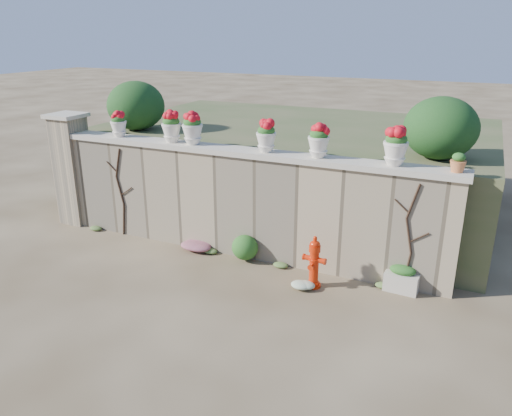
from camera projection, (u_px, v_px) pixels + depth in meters
The scene contains 21 objects.
ground at pixel (193, 293), 8.41m from camera, with size 80.00×80.00×0.00m, color #4C3A26.
stone_wall at pixel (239, 205), 9.62m from camera, with size 8.00×0.40×2.00m, color #9E8969.
wall_cap at pixel (238, 152), 9.26m from camera, with size 8.10×0.52×0.10m, color beige.
gate_pillar at pixel (73, 169), 11.15m from camera, with size 0.72×0.72×2.48m.
raised_fill at pixel (296, 166), 12.36m from camera, with size 9.00×6.00×2.00m, color #384C23.
back_shrub_left at pixel (136, 106), 11.37m from camera, with size 1.30×1.30×1.10m, color #143814.
back_shrub_right at pixel (441, 128), 8.79m from camera, with size 1.30×1.30×1.10m, color #143814.
vine_left at pixel (121, 191), 10.47m from camera, with size 0.60×0.04×1.91m.
vine_right at pixel (409, 237), 8.17m from camera, with size 0.60×0.04×1.91m.
fire_hydrant at pixel (314, 262), 8.47m from camera, with size 0.40×0.29×0.93m.
planter_box at pixel (402, 279), 8.42m from camera, with size 0.58×0.36×0.47m.
green_shrub at pixel (240, 246), 9.47m from camera, with size 0.66×0.60×0.63m, color #1E5119.
magenta_clump at pixel (202, 246), 9.94m from camera, with size 0.90×0.60×0.24m, color #CC287F.
white_flowers at pixel (306, 286), 8.46m from camera, with size 0.51×0.41×0.18m, color white.
urn_pot_0 at pixel (119, 124), 10.23m from camera, with size 0.33×0.33×0.52m.
urn_pot_1 at pixel (171, 127), 9.71m from camera, with size 0.38×0.38×0.59m.
urn_pot_2 at pixel (192, 128), 9.52m from camera, with size 0.40×0.40×0.62m.
urn_pot_3 at pixel (266, 137), 8.93m from camera, with size 0.36×0.36×0.57m.
urn_pot_4 at pixel (319, 141), 8.54m from camera, with size 0.37×0.37×0.58m.
urn_pot_5 at pixel (396, 147), 8.03m from camera, with size 0.40×0.40×0.63m.
terracotta_pot at pixel (458, 163), 7.71m from camera, with size 0.25×0.25×0.29m.
Camera 1 is at (4.06, -6.32, 4.20)m, focal length 35.00 mm.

